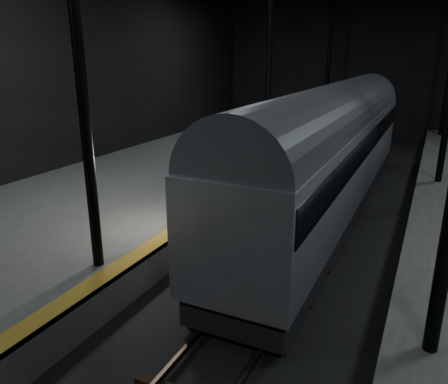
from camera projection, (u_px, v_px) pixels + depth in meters
The scene contains 6 objects.
ground at pixel (291, 264), 13.14m from camera, with size 44.00×44.00×0.00m, color black.
platform_left at pixel (95, 211), 16.09m from camera, with size 9.00×43.80×1.00m, color #4B4B49.
tactile_strip at pixel (196, 216), 14.18m from camera, with size 0.50×43.80×0.01m, color #875F18.
track at pixel (291, 262), 13.12m from camera, with size 2.40×43.00×0.24m.
train at pixel (332, 146), 16.30m from camera, with size 2.76×18.42×4.92m.
woman at pixel (202, 177), 15.54m from camera, with size 0.63×0.41×1.71m, color #A57B65.
Camera 1 is at (3.34, -11.56, 6.05)m, focal length 35.00 mm.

